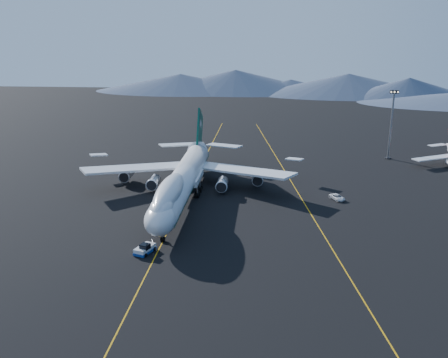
# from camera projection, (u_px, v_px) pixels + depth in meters

# --- Properties ---
(ground) EXTENTS (500.00, 500.00, 0.00)m
(ground) POSITION_uv_depth(u_px,v_px,m) (184.00, 200.00, 130.56)
(ground) COLOR black
(ground) RESTS_ON ground
(taxiway_line_main) EXTENTS (0.25, 220.00, 0.01)m
(taxiway_line_main) POSITION_uv_depth(u_px,v_px,m) (184.00, 200.00, 130.55)
(taxiway_line_main) COLOR #CA8D0B
(taxiway_line_main) RESTS_ON ground
(taxiway_line_side) EXTENTS (28.08, 198.09, 0.01)m
(taxiway_line_side) POSITION_uv_depth(u_px,v_px,m) (297.00, 191.00, 137.53)
(taxiway_line_side) COLOR #CA8D0B
(taxiway_line_side) RESTS_ON ground
(boeing_747) EXTENTS (59.62, 72.43, 19.37)m
(boeing_747) POSITION_uv_depth(u_px,v_px,m) (183.00, 179.00, 128.90)
(boeing_747) COLOR silver
(boeing_747) RESTS_ON ground
(pushback_tug) EXTENTS (4.00, 5.43, 2.13)m
(pushback_tug) POSITION_uv_depth(u_px,v_px,m) (145.00, 250.00, 99.85)
(pushback_tug) COLOR silver
(pushback_tug) RESTS_ON ground
(service_van) EXTENTS (4.38, 5.46, 1.38)m
(service_van) POSITION_uv_depth(u_px,v_px,m) (337.00, 197.00, 130.62)
(service_van) COLOR silver
(service_van) RESTS_ON ground
(floodlight_mast) EXTENTS (2.89, 2.17, 23.41)m
(floodlight_mast) POSITION_uv_depth(u_px,v_px,m) (391.00, 125.00, 168.47)
(floodlight_mast) COLOR black
(floodlight_mast) RESTS_ON ground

